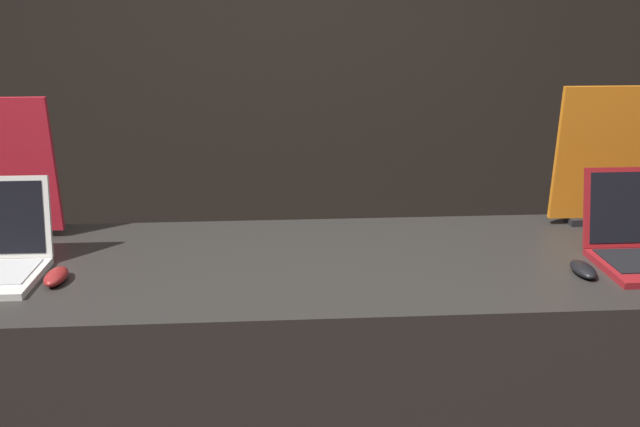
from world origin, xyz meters
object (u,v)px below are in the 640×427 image
Objects in this scene: promo_stand_front at (11,173)px; promo_stand_back at (602,160)px; mouse_front at (56,277)px; mouse_back at (583,269)px.

promo_stand_front is 1.96m from promo_stand_back.
mouse_front is 0.98× the size of mouse_back.
promo_stand_back reaches higher than mouse_back.
promo_stand_back is (1.73, 0.38, 0.21)m from mouse_front.
promo_stand_back is at bearing 61.02° from mouse_back.
promo_stand_back is (1.96, 0.01, 0.01)m from promo_stand_front.
promo_stand_back is at bearing 12.34° from mouse_front.
mouse_front is 0.24× the size of promo_stand_back.
mouse_back is at bearing -1.44° from mouse_front.
promo_stand_front is 0.97× the size of promo_stand_back.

